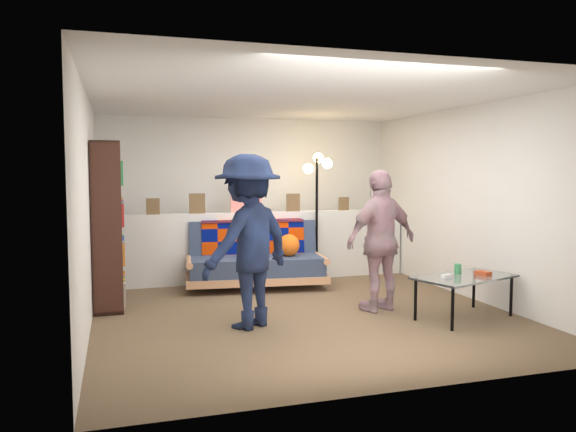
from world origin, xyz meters
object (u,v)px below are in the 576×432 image
(bookshelf, at_px, (107,231))
(person_right, at_px, (381,241))
(person_left, at_px, (248,241))
(floor_lamp, at_px, (317,190))
(futon_sofa, at_px, (257,260))
(coffee_table, at_px, (465,279))

(bookshelf, bearing_deg, person_right, -20.74)
(bookshelf, distance_m, person_right, 3.18)
(person_left, bearing_deg, bookshelf, -77.64)
(bookshelf, height_order, floor_lamp, bookshelf)
(person_left, height_order, person_right, person_left)
(bookshelf, bearing_deg, person_left, -44.31)
(futon_sofa, distance_m, coffee_table, 2.85)
(bookshelf, height_order, person_right, bookshelf)
(futon_sofa, bearing_deg, coffee_table, -51.98)
(floor_lamp, bearing_deg, futon_sofa, -163.42)
(floor_lamp, distance_m, person_right, 2.03)
(coffee_table, relative_size, person_right, 0.77)
(bookshelf, xyz_separation_m, person_left, (1.38, -1.34, -0.02))
(coffee_table, height_order, floor_lamp, floor_lamp)
(futon_sofa, distance_m, person_left, 2.03)
(bookshelf, height_order, coffee_table, bookshelf)
(futon_sofa, height_order, coffee_table, futon_sofa)
(futon_sofa, height_order, person_left, person_left)
(floor_lamp, bearing_deg, person_left, -125.20)
(futon_sofa, xyz_separation_m, coffee_table, (1.76, -2.25, 0.05))
(futon_sofa, xyz_separation_m, floor_lamp, (0.99, 0.29, 0.94))
(futon_sofa, bearing_deg, bookshelf, -164.11)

